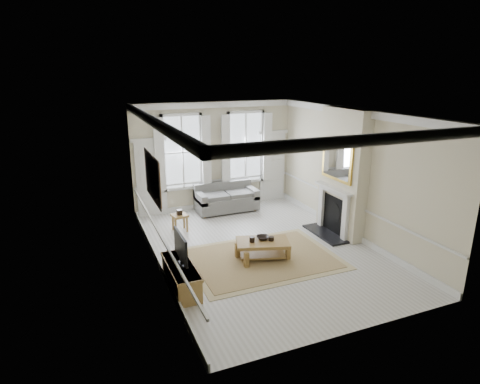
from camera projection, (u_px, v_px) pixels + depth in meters
name	position (u px, v px, depth m)	size (l,w,h in m)	color
floor	(262.00, 249.00, 10.05)	(7.20, 7.20, 0.00)	#B7B5AD
ceiling	(265.00, 112.00, 9.06)	(7.20, 7.20, 0.00)	white
back_wall	(215.00, 156.00, 12.74)	(5.20, 5.20, 0.00)	beige
left_wall	(154.00, 197.00, 8.61)	(7.20, 7.20, 0.00)	beige
right_wall	(353.00, 174.00, 10.50)	(7.20, 7.20, 0.00)	beige
window_left	(182.00, 152.00, 12.26)	(1.26, 0.20, 2.20)	#B2BCC6
window_right	(245.00, 148.00, 13.02)	(1.26, 0.20, 2.20)	#B2BCC6
door_left	(151.00, 179.00, 12.12)	(0.90, 0.08, 2.30)	silver
door_right	(272.00, 167.00, 13.61)	(0.90, 0.08, 2.30)	silver
painting	(152.00, 177.00, 8.79)	(0.05, 1.66, 1.06)	#C27A21
chimney_breast	(343.00, 173.00, 10.62)	(0.35, 1.70, 3.38)	beige
hearth	(325.00, 234.00, 10.95)	(0.55, 1.50, 0.05)	black
fireplace	(333.00, 208.00, 10.82)	(0.21, 1.45, 1.33)	silver
mirror	(337.00, 161.00, 10.44)	(0.06, 1.26, 1.06)	gold
sofa	(226.00, 199.00, 12.76)	(1.92, 0.93, 0.88)	#5D5D5B
side_table	(180.00, 218.00, 11.10)	(0.47, 0.47, 0.49)	olive
rug	(262.00, 258.00, 9.54)	(3.50, 2.60, 0.02)	olive
coffee_table	(263.00, 244.00, 9.44)	(1.38, 1.05, 0.46)	olive
ceramic_pot_a	(252.00, 239.00, 9.35)	(0.13, 0.13, 0.13)	black
ceramic_pot_b	(271.00, 239.00, 9.43)	(0.13, 0.13, 0.09)	black
bowl	(263.00, 238.00, 9.51)	(0.30, 0.30, 0.07)	black
tv_stand	(181.00, 277.00, 8.19)	(0.47, 1.47, 0.53)	olive
tv	(181.00, 247.00, 8.00)	(0.08, 0.90, 0.68)	black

